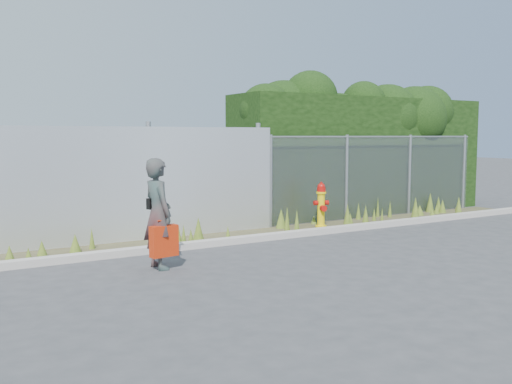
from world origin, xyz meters
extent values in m
plane|color=#3C3C3F|center=(0.00, 0.00, 0.00)|extent=(80.00, 80.00, 0.00)
cube|color=#A9A098|center=(0.00, 1.80, 0.06)|extent=(16.00, 0.22, 0.12)
cube|color=#464028|center=(0.00, 2.40, 0.01)|extent=(16.00, 1.20, 0.01)
cone|color=#4C661E|center=(-1.26, 2.18, 0.14)|extent=(0.12, 0.12, 0.28)
cone|color=#4C661E|center=(5.29, 2.61, 0.13)|extent=(0.23, 0.23, 0.27)
cone|color=#4C661E|center=(-0.57, 1.98, 0.15)|extent=(0.12, 0.12, 0.31)
cone|color=#4C661E|center=(6.03, 2.02, 0.25)|extent=(0.20, 0.20, 0.50)
cone|color=#4C661E|center=(3.20, 2.31, 0.22)|extent=(0.16, 0.16, 0.44)
cone|color=#4C661E|center=(2.61, 2.26, 0.26)|extent=(0.18, 0.18, 0.51)
cone|color=#4C661E|center=(-4.42, 2.06, 0.15)|extent=(0.19, 0.19, 0.31)
cone|color=#4C661E|center=(1.16, 2.75, 0.22)|extent=(0.24, 0.24, 0.43)
cone|color=#4C661E|center=(4.74, 2.25, 0.26)|extent=(0.21, 0.21, 0.53)
cone|color=#4C661E|center=(3.73, 2.33, 0.16)|extent=(0.08, 0.08, 0.33)
cone|color=#4C661E|center=(1.13, 2.11, 0.25)|extent=(0.13, 0.13, 0.49)
cone|color=#4C661E|center=(4.38, 2.74, 0.21)|extent=(0.10, 0.10, 0.42)
cone|color=#4C661E|center=(-1.43, 2.33, 0.16)|extent=(0.11, 0.11, 0.32)
cone|color=#4C661E|center=(2.87, 2.46, 0.12)|extent=(0.14, 0.14, 0.25)
cone|color=#4C661E|center=(-2.99, 2.60, 0.19)|extent=(0.11, 0.11, 0.39)
cone|color=#4C661E|center=(3.66, 2.52, 0.15)|extent=(0.10, 0.10, 0.31)
cone|color=#4C661E|center=(1.08, 2.41, 0.26)|extent=(0.12, 0.12, 0.52)
cone|color=#4C661E|center=(5.88, 2.58, 0.13)|extent=(0.16, 0.16, 0.25)
cone|color=#4C661E|center=(6.17, 2.65, 0.18)|extent=(0.20, 0.20, 0.35)
cone|color=#4C661E|center=(-3.90, 2.25, 0.15)|extent=(0.20, 0.20, 0.31)
cone|color=#4C661E|center=(6.22, 2.83, 0.21)|extent=(0.17, 0.17, 0.42)
cone|color=#4C661E|center=(5.97, 2.89, 0.26)|extent=(0.22, 0.22, 0.52)
cone|color=#4C661E|center=(-4.13, 2.17, 0.11)|extent=(0.13, 0.13, 0.22)
cone|color=#4C661E|center=(5.09, 2.03, 0.12)|extent=(0.20, 0.20, 0.23)
cone|color=#4C661E|center=(2.12, 2.84, 0.10)|extent=(0.14, 0.14, 0.20)
cone|color=#4C661E|center=(6.87, 2.75, 0.09)|extent=(0.12, 0.12, 0.18)
cone|color=#4C661E|center=(-1.03, 2.33, 0.23)|extent=(0.22, 0.22, 0.46)
cone|color=#4C661E|center=(-1.42, 2.13, 0.19)|extent=(0.10, 0.10, 0.38)
cone|color=#4C661E|center=(-3.32, 2.43, 0.17)|extent=(0.21, 0.21, 0.33)
cone|color=#4C661E|center=(3.47, 2.87, 0.21)|extent=(0.13, 0.13, 0.42)
cone|color=#4C661E|center=(4.16, 2.93, 0.25)|extent=(0.09, 0.09, 0.50)
cube|color=silver|center=(-3.25, 3.00, 1.10)|extent=(8.50, 0.08, 2.20)
cylinder|color=gray|center=(-1.70, 3.12, 1.15)|extent=(0.10, 0.10, 2.30)
cylinder|color=gray|center=(0.80, 3.12, 1.15)|extent=(0.10, 0.10, 2.30)
cube|color=gray|center=(4.25, 3.00, 1.00)|extent=(6.50, 0.03, 2.00)
cylinder|color=gray|center=(4.25, 3.00, 2.00)|extent=(6.50, 0.04, 0.04)
cylinder|color=gray|center=(1.05, 3.00, 1.02)|extent=(0.07, 0.07, 2.05)
cylinder|color=gray|center=(3.20, 3.00, 1.02)|extent=(0.07, 0.07, 2.05)
cylinder|color=gray|center=(5.30, 3.00, 1.02)|extent=(0.07, 0.07, 2.05)
cylinder|color=gray|center=(7.40, 3.00, 1.02)|extent=(0.07, 0.07, 2.05)
cube|color=black|center=(4.55, 4.00, 1.50)|extent=(7.30, 1.60, 3.00)
sphere|color=black|center=(1.50, 3.91, 2.61)|extent=(1.27, 1.27, 1.27)
sphere|color=black|center=(2.24, 4.27, 2.51)|extent=(1.74, 1.74, 1.74)
sphere|color=black|center=(2.82, 3.98, 2.93)|extent=(1.37, 1.37, 1.37)
sphere|color=black|center=(3.85, 4.11, 2.53)|extent=(1.19, 1.19, 1.19)
sphere|color=black|center=(4.50, 3.91, 2.86)|extent=(1.16, 1.16, 1.16)
sphere|color=black|center=(5.45, 4.02, 2.52)|extent=(1.78, 1.78, 1.78)
sphere|color=black|center=(6.30, 3.84, 2.50)|extent=(1.77, 1.77, 1.77)
sphere|color=black|center=(6.80, 3.84, 2.68)|extent=(1.47, 1.47, 1.47)
cylinder|color=yellow|center=(2.01, 2.44, 0.03)|extent=(0.25, 0.25, 0.05)
cylinder|color=yellow|center=(2.01, 2.44, 0.38)|extent=(0.16, 0.16, 0.76)
cylinder|color=yellow|center=(2.01, 2.44, 0.78)|extent=(0.22, 0.22, 0.04)
cylinder|color=#B20F0A|center=(2.01, 2.44, 0.84)|extent=(0.19, 0.19, 0.09)
sphere|color=#B20F0A|center=(2.01, 2.44, 0.91)|extent=(0.17, 0.17, 0.17)
cylinder|color=#B20F0A|center=(2.01, 2.44, 0.99)|extent=(0.04, 0.04, 0.04)
cylinder|color=#B20F0A|center=(1.88, 2.44, 0.56)|extent=(0.09, 0.10, 0.10)
cylinder|color=#B20F0A|center=(2.13, 2.44, 0.56)|extent=(0.09, 0.10, 0.10)
cylinder|color=#B20F0A|center=(2.01, 2.31, 0.45)|extent=(0.13, 0.11, 0.13)
imported|color=#0F605A|center=(-2.50, 0.65, 0.85)|extent=(0.45, 0.64, 1.69)
cube|color=red|center=(-2.48, 0.48, 0.45)|extent=(0.43, 0.16, 0.47)
cylinder|color=red|center=(-2.48, 0.48, 0.76)|extent=(0.20, 0.02, 0.02)
cube|color=black|center=(-2.51, 0.80, 0.99)|extent=(0.23, 0.09, 0.17)
camera|label=1|loc=(-5.68, -7.46, 2.03)|focal=40.00mm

